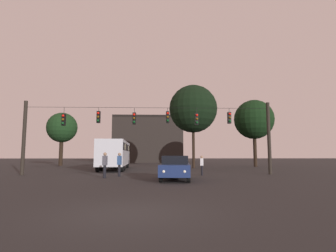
% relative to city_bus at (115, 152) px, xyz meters
% --- Properties ---
extents(ground_plane, '(168.00, 168.00, 0.00)m').
position_rel_city_bus_xyz_m(ground_plane, '(3.89, 2.75, -1.87)').
color(ground_plane, black).
rests_on(ground_plane, ground).
extents(overhead_signal_span, '(20.03, 0.44, 5.90)m').
position_rel_city_bus_xyz_m(overhead_signal_span, '(3.89, -7.70, 1.74)').
color(overhead_signal_span, black).
rests_on(overhead_signal_span, ground).
extents(city_bus, '(3.08, 11.12, 3.00)m').
position_rel_city_bus_xyz_m(city_bus, '(0.00, 0.00, 0.00)').
color(city_bus, '#B7BCC6').
rests_on(city_bus, ground).
extents(car_near_right, '(2.20, 4.46, 1.52)m').
position_rel_city_bus_xyz_m(car_near_right, '(5.77, -12.25, -1.07)').
color(car_near_right, navy).
rests_on(car_near_right, ground).
extents(pedestrian_crossing_left, '(0.29, 0.39, 1.73)m').
position_rel_city_bus_xyz_m(pedestrian_crossing_left, '(1.83, -9.33, -0.88)').
color(pedestrian_crossing_left, black).
rests_on(pedestrian_crossing_left, ground).
extents(pedestrian_crossing_center, '(0.31, 0.40, 1.74)m').
position_rel_city_bus_xyz_m(pedestrian_crossing_center, '(1.02, -10.66, -0.87)').
color(pedestrian_crossing_center, black).
rests_on(pedestrian_crossing_center, ground).
extents(pedestrian_crossing_right, '(0.28, 0.39, 1.51)m').
position_rel_city_bus_xyz_m(pedestrian_crossing_right, '(8.04, -8.58, -1.03)').
color(pedestrian_crossing_right, black).
rests_on(pedestrian_crossing_right, ground).
extents(corner_building, '(14.05, 11.55, 9.47)m').
position_rel_city_bus_xyz_m(corner_building, '(2.57, 28.97, 2.87)').
color(corner_building, black).
rests_on(corner_building, ground).
extents(tree_left_silhouette, '(5.26, 5.26, 8.94)m').
position_rel_city_bus_xyz_m(tree_left_silhouette, '(17.54, 5.95, 4.41)').
color(tree_left_silhouette, black).
rests_on(tree_left_silhouette, ground).
extents(tree_behind_building, '(5.83, 5.83, 10.07)m').
position_rel_city_bus_xyz_m(tree_behind_building, '(8.91, 2.82, 5.28)').
color(tree_behind_building, black).
rests_on(tree_behind_building, ground).
extents(tree_right_far, '(4.34, 4.34, 7.71)m').
position_rel_city_bus_xyz_m(tree_right_far, '(-9.41, 10.10, 3.62)').
color(tree_right_far, black).
rests_on(tree_right_far, ground).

